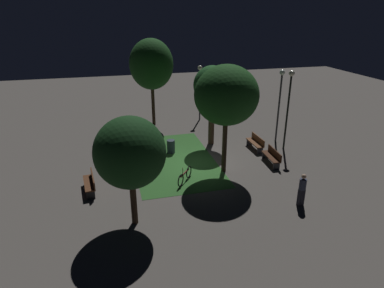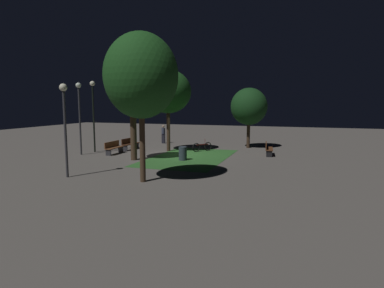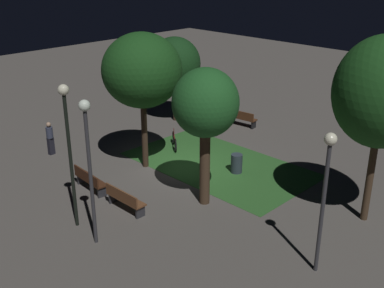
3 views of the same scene
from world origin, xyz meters
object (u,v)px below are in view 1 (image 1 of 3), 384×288
tree_left_canopy (226,95)px  lamp_post_path_center (280,94)px  trash_bin (171,146)px  bicycle (185,176)px  bench_front_right (272,156)px  bench_corner (256,142)px  tree_right_canopy (212,87)px  pedestrian (302,189)px  lamp_post_plaza_east (289,98)px  tree_back_left (130,153)px  lamp_post_plaza_west (200,83)px  tree_back_right (151,65)px  bench_near_trees (90,182)px

tree_left_canopy → lamp_post_path_center: size_ratio=1.21×
trash_bin → bicycle: bicycle is taller
bench_front_right → lamp_post_path_center: (3.27, -1.97, 2.82)m
bench_front_right → lamp_post_path_center: 4.74m
bench_corner → tree_right_canopy: 4.58m
bench_corner → pedestrian: (-6.72, 0.82, 0.37)m
lamp_post_plaza_east → bicycle: lamp_post_plaza_east is taller
tree_back_left → lamp_post_plaza_east: 11.78m
trash_bin → bicycle: bearing=179.4°
lamp_post_plaza_west → trash_bin: size_ratio=5.24×
tree_back_right → lamp_post_plaza_west: (0.36, -3.86, -1.68)m
bench_near_trees → bench_front_right: bearing=-86.5°
tree_back_right → lamp_post_plaza_west: size_ratio=1.48×
bench_front_right → tree_right_canopy: 5.82m
lamp_post_plaza_east → tree_back_right: bearing=47.2°
tree_back_left → bench_front_right: bearing=-65.1°
bench_near_trees → lamp_post_plaza_west: bearing=-40.6°
lamp_post_path_center → pedestrian: size_ratio=3.05×
tree_left_canopy → bicycle: bearing=105.5°
bench_near_trees → tree_back_right: bearing=-25.8°
lamp_post_plaza_west → lamp_post_plaza_east: bearing=-153.5°
tree_back_left → tree_left_canopy: bearing=-55.2°
lamp_post_path_center → trash_bin: bearing=91.3°
bench_near_trees → tree_back_right: 11.37m
tree_back_right → tree_left_canopy: (-9.10, -2.59, -0.35)m
tree_back_right → pedestrian: bearing=-159.9°
lamp_post_plaza_west → tree_right_canopy: bearing=172.6°
tree_back_left → pedestrian: 7.98m
lamp_post_plaza_east → lamp_post_path_center: 1.37m
lamp_post_path_center → trash_bin: size_ratio=5.80×
tree_back_left → bicycle: tree_back_left is taller
bench_near_trees → tree_left_canopy: (0.41, -7.19, 3.88)m
bench_front_right → bench_near_trees: (-0.64, 10.29, 0.00)m
bench_corner → lamp_post_plaza_west: lamp_post_plaza_west is taller
bench_corner → bench_near_trees: size_ratio=0.98×
trash_bin → bicycle: (-3.98, 0.04, -0.08)m
tree_right_canopy → lamp_post_plaza_east: size_ratio=1.03×
tree_left_canopy → lamp_post_plaza_west: 9.64m
bench_front_right → tree_right_canopy: (3.96, 2.52, 3.44)m
bench_corner → trash_bin: (0.82, 5.46, -0.06)m
tree_back_right → trash_bin: (-5.78, -0.23, -4.28)m
lamp_post_plaza_east → bicycle: bearing=110.8°
bench_front_right → tree_back_right: 11.36m
tree_back_right → bicycle: size_ratio=4.75×
tree_back_right → tree_back_left: bearing=168.0°
tree_left_canopy → lamp_post_plaza_west: size_ratio=1.34×
tree_back_right → bench_corner: bearing=-139.2°
lamp_post_plaza_east → tree_right_canopy: bearing=64.7°
lamp_post_path_center → pedestrian: 8.56m
pedestrian → bicycle: bearing=52.7°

